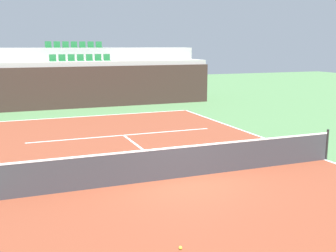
{
  "coord_description": "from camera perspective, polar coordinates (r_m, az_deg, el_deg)",
  "views": [
    {
      "loc": [
        -4.68,
        -10.89,
        3.91
      ],
      "look_at": [
        0.38,
        2.0,
        1.2
      ],
      "focal_mm": 44.15,
      "sensor_mm": 36.0,
      "label": 1
    }
  ],
  "objects": [
    {
      "name": "baseline_far",
      "position": [
        23.63,
        -9.73,
        1.42
      ],
      "size": [
        11.0,
        0.1,
        0.0
      ],
      "primitive_type": "cube",
      "color": "white",
      "rests_on": "court_surface"
    },
    {
      "name": "service_line_far",
      "position": [
        18.33,
        -6.16,
        -1.27
      ],
      "size": [
        8.26,
        0.1,
        0.0
      ],
      "primitive_type": "cube",
      "color": "white",
      "rests_on": "court_surface"
    },
    {
      "name": "seating_row_upper",
      "position": [
        30.37,
        -12.81,
        10.73
      ],
      "size": [
        3.98,
        0.44,
        0.44
      ],
      "color": "#1E6633",
      "rests_on": "stands_tier_upper"
    },
    {
      "name": "seating_row_lower",
      "position": [
        28.01,
        -11.97,
        9.04
      ],
      "size": [
        3.98,
        0.44,
        0.44
      ],
      "color": "#1E6633",
      "rests_on": "stands_tier_lower"
    },
    {
      "name": "back_wall",
      "position": [
        26.7,
        -11.3,
        5.26
      ],
      "size": [
        17.03,
        0.3,
        2.61
      ],
      "primitive_type": "cube",
      "color": "#33231E",
      "rests_on": "ground_plane"
    },
    {
      "name": "court_surface",
      "position": [
        12.48,
        1.74,
        -7.17
      ],
      "size": [
        11.0,
        24.0,
        0.01
      ],
      "primitive_type": "cube",
      "color": "brown",
      "rests_on": "ground_plane"
    },
    {
      "name": "tennis_ball_0",
      "position": [
        8.37,
        1.73,
        -16.45
      ],
      "size": [
        0.07,
        0.07,
        0.07
      ],
      "primitive_type": "sphere",
      "color": "#CCE033",
      "rests_on": "court_surface"
    },
    {
      "name": "stands_tier_lower",
      "position": [
        28.01,
        -11.81,
        5.81
      ],
      "size": [
        17.03,
        2.4,
        2.91
      ],
      "primitive_type": "cube",
      "color": "#9E9E99",
      "rests_on": "ground_plane"
    },
    {
      "name": "sideline_right",
      "position": [
        15.37,
        20.82,
        -4.36
      ],
      "size": [
        0.1,
        24.0,
        0.0
      ],
      "primitive_type": "cube",
      "color": "white",
      "rests_on": "court_surface"
    },
    {
      "name": "stands_tier_upper",
      "position": [
        30.34,
        -12.62,
        6.96
      ],
      "size": [
        17.03,
        2.4,
        3.75
      ],
      "primitive_type": "cube",
      "color": "#9E9E99",
      "rests_on": "ground_plane"
    },
    {
      "name": "centre_service_line",
      "position": [
        15.35,
        -2.97,
        -3.66
      ],
      "size": [
        0.1,
        6.4,
        0.0
      ],
      "primitive_type": "cube",
      "color": "white",
      "rests_on": "court_surface"
    },
    {
      "name": "tennis_net",
      "position": [
        12.33,
        1.75,
        -4.95
      ],
      "size": [
        11.08,
        0.08,
        1.07
      ],
      "color": "black",
      "rests_on": "court_surface"
    },
    {
      "name": "ground_plane",
      "position": [
        12.48,
        1.74,
        -7.19
      ],
      "size": [
        80.0,
        80.0,
        0.0
      ],
      "primitive_type": "plane",
      "color": "#477042"
    }
  ]
}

